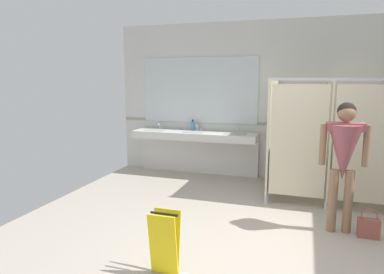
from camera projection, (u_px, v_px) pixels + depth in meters
name	position (u px, v px, depth m)	size (l,w,h in m)	color
ground_plane	(257.00, 255.00, 3.91)	(6.53, 6.68, 0.10)	#B2A899
wall_back	(282.00, 101.00, 6.57)	(6.53, 0.12, 2.97)	silver
wall_back_tile_band	(281.00, 124.00, 6.58)	(6.53, 0.01, 0.06)	#9E937F
vanity_counter	(196.00, 143.00, 6.95)	(2.44, 0.56, 0.99)	silver
mirror_panel	(199.00, 90.00, 6.96)	(2.34, 0.02, 1.29)	silver
bathroom_stalls	(359.00, 138.00, 5.31)	(2.68, 1.48, 1.91)	beige
person_standing	(344.00, 152.00, 4.24)	(0.57, 0.44, 1.62)	#8C664C
handbag	(368.00, 227.00, 4.22)	(0.25, 0.11, 0.37)	#934C42
soap_dispenser	(193.00, 126.00, 6.99)	(0.07, 0.07, 0.22)	teal
wet_floor_sign	(165.00, 242.00, 3.40)	(0.28, 0.19, 0.64)	yellow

